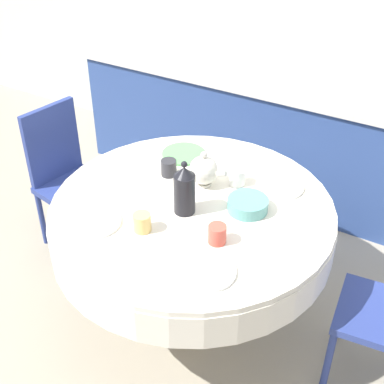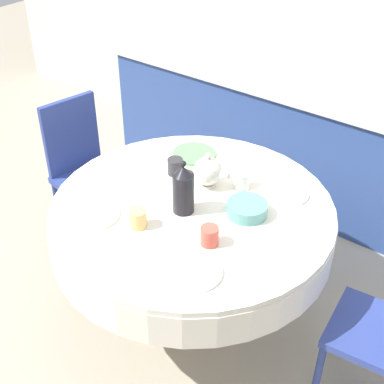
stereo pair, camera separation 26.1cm
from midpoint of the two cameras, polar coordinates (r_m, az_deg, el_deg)
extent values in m
plane|color=#9E937F|center=(3.19, -2.41, -12.81)|extent=(12.00, 12.00, 0.00)
cube|color=beige|center=(3.91, 11.90, 18.63)|extent=(7.00, 0.05, 2.60)
cube|color=#2D4784|center=(3.96, 8.72, 5.35)|extent=(3.20, 0.60, 0.85)
cube|color=beige|center=(3.76, 9.33, 11.27)|extent=(3.24, 0.64, 0.04)
cylinder|color=brown|center=(3.17, -2.42, -12.57)|extent=(0.44, 0.44, 0.04)
cylinder|color=brown|center=(2.97, -2.55, -8.87)|extent=(0.11, 0.11, 0.53)
cylinder|color=silver|center=(2.74, -2.74, -3.53)|extent=(1.43, 1.43, 0.18)
cylinder|color=silver|center=(2.67, -2.80, -1.77)|extent=(1.42, 1.42, 0.03)
cube|color=navy|center=(2.71, 16.83, -12.55)|extent=(0.44, 0.44, 0.04)
cylinder|color=navy|center=(2.77, 11.62, -17.30)|extent=(0.04, 0.04, 0.41)
cylinder|color=navy|center=(3.00, 13.36, -12.27)|extent=(0.04, 0.04, 0.41)
cube|color=navy|center=(3.50, -14.39, 0.25)|extent=(0.47, 0.47, 0.04)
cube|color=navy|center=(3.49, -16.81, 4.98)|extent=(0.11, 0.38, 0.50)
cylinder|color=navy|center=(3.59, -9.96, -2.53)|extent=(0.04, 0.04, 0.41)
cylinder|color=navy|center=(3.44, -14.44, -5.20)|extent=(0.04, 0.04, 0.41)
cylinder|color=navy|center=(3.83, -13.39, -0.37)|extent=(0.04, 0.04, 0.41)
cylinder|color=navy|center=(3.68, -17.71, -2.76)|extent=(0.04, 0.04, 0.41)
cylinder|color=white|center=(2.61, -13.17, -3.25)|extent=(0.25, 0.25, 0.01)
cylinder|color=#DBB766|center=(2.50, -8.34, -3.34)|extent=(0.08, 0.08, 0.09)
cylinder|color=white|center=(2.29, -1.68, -8.57)|extent=(0.25, 0.25, 0.01)
cylinder|color=#CC4C3D|center=(2.41, -0.40, -4.64)|extent=(0.08, 0.08, 0.09)
cylinder|color=#5BA85B|center=(3.06, -3.35, 4.00)|extent=(0.25, 0.25, 0.01)
cylinder|color=#28282D|center=(2.87, -5.10, 2.51)|extent=(0.08, 0.08, 0.09)
cylinder|color=white|center=(2.80, 6.74, 0.52)|extent=(0.25, 0.25, 0.01)
cylinder|color=white|center=(2.79, 2.20, 1.54)|extent=(0.08, 0.08, 0.09)
cylinder|color=black|center=(2.56, -3.73, -0.29)|extent=(0.11, 0.11, 0.21)
cone|color=black|center=(2.49, -3.84, 2.10)|extent=(0.10, 0.10, 0.05)
sphere|color=black|center=(2.47, -3.87, 2.87)|extent=(0.03, 0.03, 0.03)
cylinder|color=silver|center=(2.81, -1.43, 0.85)|extent=(0.08, 0.08, 0.01)
sphere|color=silver|center=(2.76, -1.46, 2.26)|extent=(0.15, 0.15, 0.15)
cylinder|color=silver|center=(2.72, 0.15, 1.88)|extent=(0.09, 0.03, 0.05)
sphere|color=silver|center=(2.71, -1.49, 3.90)|extent=(0.03, 0.03, 0.03)
cylinder|color=#569993|center=(2.61, 3.13, -1.46)|extent=(0.20, 0.20, 0.06)
camera|label=1|loc=(0.13, -92.86, -2.01)|focal=50.00mm
camera|label=2|loc=(0.13, 87.14, 2.01)|focal=50.00mm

